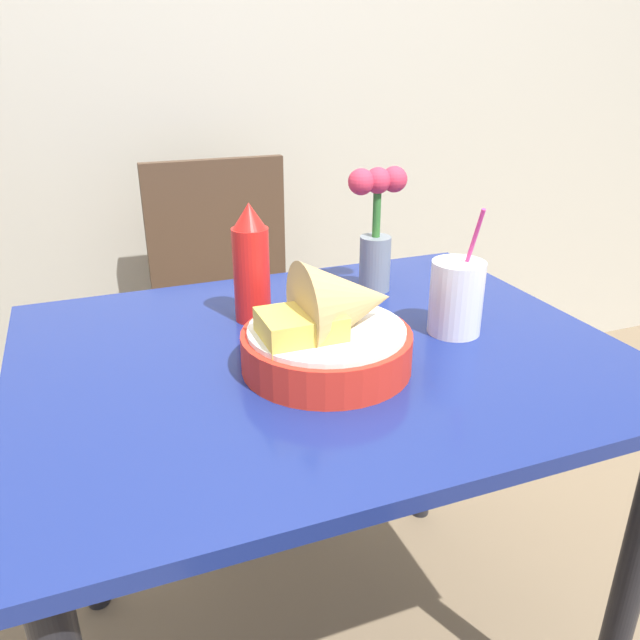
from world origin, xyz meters
name	(u,v)px	position (x,y,z in m)	size (l,w,h in m)	color
wall_window	(176,5)	(0.00, 1.11, 1.30)	(7.00, 0.06, 2.60)	#B7B2A3
dining_table	(320,408)	(0.00, 0.00, 0.61)	(0.97, 0.77, 0.73)	navy
chair_far_window	(228,295)	(0.02, 0.79, 0.54)	(0.40, 0.40, 0.91)	#473323
food_basket	(332,330)	(-0.01, -0.07, 0.79)	(0.26, 0.26, 0.17)	red
ketchup_bottle	(251,265)	(-0.07, 0.16, 0.83)	(0.06, 0.06, 0.21)	red
drink_cup	(456,300)	(0.24, -0.02, 0.79)	(0.09, 0.09, 0.22)	silver
flower_vase	(376,225)	(0.20, 0.22, 0.86)	(0.12, 0.06, 0.25)	gray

